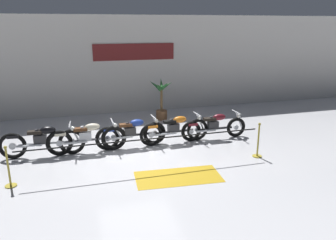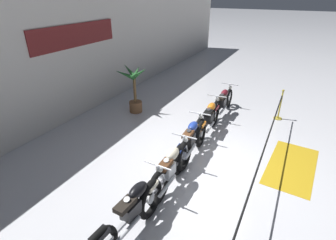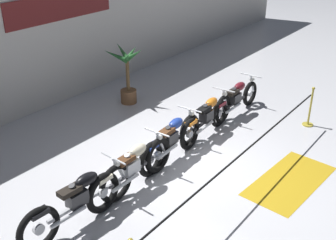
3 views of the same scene
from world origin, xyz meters
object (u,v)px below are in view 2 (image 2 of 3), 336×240
Objects in this scene: motorcycle_blue_2 at (190,141)px; motorcycle_orange_3 at (209,119)px; stanchion_mid_left at (279,109)px; motorcycle_black_0 at (133,210)px; motorcycle_maroon_4 at (222,103)px; floor_banner at (292,166)px; motorcycle_cream_1 at (169,171)px; stanchion_far_left at (254,182)px; potted_palm_left_of_row at (134,91)px.

motorcycle_blue_2 is 0.96× the size of motorcycle_orange_3.
stanchion_mid_left reaches higher than motorcycle_orange_3.
motorcycle_maroon_4 is (5.52, 0.04, -0.03)m from motorcycle_black_0.
motorcycle_orange_3 is 2.57m from floor_banner.
motorcycle_cream_1 is 0.36× the size of stanchion_far_left.
motorcycle_blue_2 is 2.61m from floor_banner.
motorcycle_cream_1 is 1.39m from motorcycle_blue_2.
potted_palm_left_of_row is (3.13, 2.95, 0.31)m from motorcycle_cream_1.
potted_palm_left_of_row is at bearing 33.32° from motorcycle_black_0.
potted_palm_left_of_row is (-1.11, 2.86, 0.33)m from motorcycle_maroon_4.
motorcycle_blue_2 is at bearing -121.33° from potted_palm_left_of_row.
motorcycle_maroon_4 is 3.25m from floor_banner.
motorcycle_orange_3 reaches higher than motorcycle_maroon_4.
stanchion_far_left is at bearing -122.84° from motorcycle_blue_2.
motorcycle_black_0 is at bearing 163.93° from stanchion_mid_left.
floor_banner is at bearing -130.37° from motorcycle_maroon_4.
motorcycle_cream_1 is at bearing 136.89° from floor_banner.
stanchion_mid_left is (4.85, -1.71, -0.12)m from motorcycle_cream_1.
potted_palm_left_of_row reaches higher than floor_banner.
motorcycle_cream_1 is 1.01× the size of motorcycle_orange_3.
motorcycle_cream_1 reaches higher than floor_banner.
stanchion_mid_left is at bearing -71.37° from motorcycle_maroon_4.
motorcycle_cream_1 is 1.04× the size of motorcycle_blue_2.
stanchion_mid_left is (4.63, 0.00, -0.33)m from stanchion_far_left.
floor_banner is at bearing -35.02° from motorcycle_black_0.
stanchion_mid_left is (2.02, -1.79, -0.12)m from motorcycle_orange_3.
potted_palm_left_of_row is at bearing 43.38° from motorcycle_cream_1.
stanchion_far_left reaches higher than motorcycle_black_0.
motorcycle_blue_2 is 2.19× the size of stanchion_mid_left.
potted_palm_left_of_row is (0.30, 2.87, 0.31)m from motorcycle_orange_3.
floor_banner is at bearing -105.35° from motorcycle_orange_3.
motorcycle_blue_2 is 1.44m from motorcycle_orange_3.
motorcycle_black_0 reaches higher than floor_banner.
potted_palm_left_of_row is (4.41, 2.90, 0.30)m from motorcycle_black_0.
floor_banner is (-2.69, -0.65, -0.35)m from stanchion_mid_left.
motorcycle_maroon_4 is 1.91m from stanchion_mid_left.
potted_palm_left_of_row is at bearing 84.07° from floor_banner.
motorcycle_cream_1 is 4.24m from motorcycle_maroon_4.
motorcycle_cream_1 is at bearing -136.62° from potted_palm_left_of_row.
stanchion_far_left is (0.22, -1.71, 0.21)m from motorcycle_cream_1.
motorcycle_orange_3 is at bearing 34.51° from stanchion_far_left.
motorcycle_black_0 reaches higher than motorcycle_orange_3.
potted_palm_left_of_row reaches higher than stanchion_mid_left.
motorcycle_maroon_4 is at bearing 54.03° from floor_banner.
motorcycle_maroon_4 is at bearing 108.63° from stanchion_mid_left.
floor_banner is (-2.08, -2.45, -0.45)m from motorcycle_maroon_4.
motorcycle_blue_2 is (2.67, 0.04, -0.01)m from motorcycle_black_0.
potted_palm_left_of_row is at bearing 110.26° from stanchion_mid_left.
potted_palm_left_of_row is 5.46m from floor_banner.
motorcycle_maroon_4 is at bearing -0.04° from motorcycle_blue_2.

